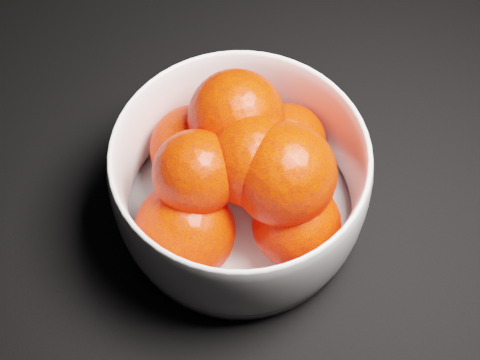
{
  "coord_description": "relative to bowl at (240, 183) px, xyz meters",
  "views": [
    {
      "loc": [
        0.08,
        -0.53,
        0.53
      ],
      "look_at": [
        0.06,
        -0.25,
        0.06
      ],
      "focal_mm": 50.0,
      "sensor_mm": 36.0,
      "label": 1
    }
  ],
  "objects": [
    {
      "name": "ground",
      "position": [
        -0.06,
        0.25,
        -0.05
      ],
      "size": [
        3.0,
        3.0,
        0.0
      ],
      "primitive_type": "cube",
      "color": "black",
      "rests_on": "ground"
    },
    {
      "name": "orange_pile",
      "position": [
        0.0,
        -0.0,
        0.02
      ],
      "size": [
        0.17,
        0.17,
        0.12
      ],
      "color": "#FF1C00",
      "rests_on": "bowl"
    },
    {
      "name": "bowl",
      "position": [
        0.0,
        0.0,
        0.0
      ],
      "size": [
        0.21,
        0.21,
        0.1
      ],
      "rotation": [
        0.0,
        0.0,
        -0.06
      ],
      "color": "white",
      "rests_on": "ground"
    }
  ]
}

